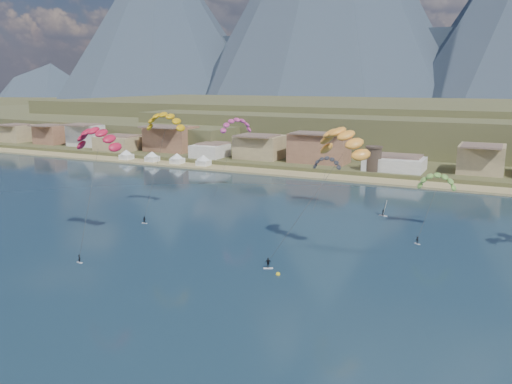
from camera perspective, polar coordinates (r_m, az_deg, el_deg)
ground at (r=83.32m, az=-9.80°, el=-10.94°), size 2400.00×2400.00×0.00m
beach at (r=176.89m, az=10.49°, el=1.43°), size 2200.00×12.00×0.90m
land at (r=624.43m, az=21.83°, el=8.26°), size 2200.00×900.00×4.00m
foothills at (r=296.21m, az=21.41°, el=6.75°), size 940.00×210.00×18.00m
mountain_ridge at (r=895.42m, az=23.00°, el=18.74°), size 2060.00×480.00×400.00m
town at (r=204.25m, az=0.89°, el=5.24°), size 400.00×24.00×12.00m
watchtower at (r=182.37m, az=12.76°, el=3.60°), size 5.82×5.82×8.60m
beach_tents at (r=209.33m, az=-10.05°, el=4.03°), size 43.40×6.40×5.00m
kitesurfer_red at (r=107.51m, az=-16.99°, el=5.98°), size 10.74×14.34×25.59m
kitesurfer_yellow at (r=128.91m, az=-9.97°, el=7.88°), size 10.77×13.95×26.38m
kitesurfer_orange at (r=95.57m, az=9.51°, el=5.89°), size 16.58×18.69×27.09m
kitesurfer_green at (r=120.24m, az=19.20°, el=1.34°), size 8.91×15.58×16.15m
distant_kite_pink at (r=151.18m, az=-2.18°, el=7.57°), size 9.17×9.79×23.37m
distant_kite_dark at (r=136.61m, az=7.78°, el=3.43°), size 7.96×5.98×15.01m
windsurfer at (r=130.81m, az=13.81°, el=-2.04°), size 2.29×2.43×3.77m
buoy at (r=89.67m, az=2.43°, el=-8.97°), size 0.74×0.74×0.74m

